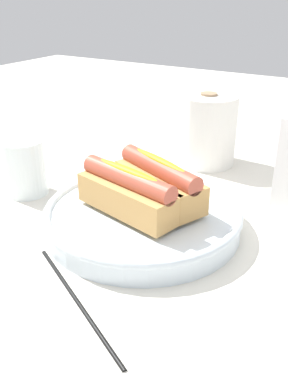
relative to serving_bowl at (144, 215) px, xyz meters
The scene contains 7 objects.
ground_plane 0.03m from the serving_bowl, 169.91° to the right, with size 2.40×2.40×0.00m, color silver.
serving_bowl is the anchor object (origin of this frame).
hotdog_front 0.05m from the serving_bowl, 109.18° to the right, with size 0.16×0.08×0.06m.
hotdog_back 0.05m from the serving_bowl, 70.82° to the left, with size 0.16×0.11×0.06m.
water_glass 0.22m from the serving_bowl, behind, with size 0.07×0.07×0.09m.
paper_towel_roll 0.28m from the serving_bowl, 95.82° to the left, with size 0.11×0.11×0.13m.
chopstick_near 0.18m from the serving_bowl, 83.43° to the right, with size 0.01×0.01×0.22m, color black.
Camera 1 is at (0.29, -0.45, 0.31)m, focal length 40.36 mm.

